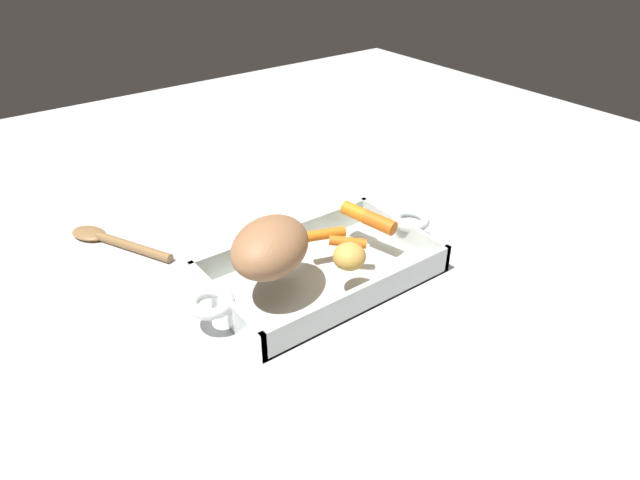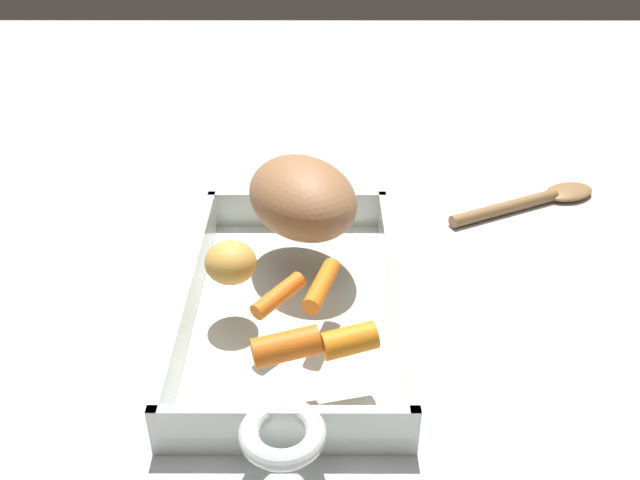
% 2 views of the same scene
% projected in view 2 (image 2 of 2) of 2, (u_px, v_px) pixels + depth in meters
% --- Properties ---
extents(ground_plane, '(2.14, 2.14, 0.00)m').
position_uv_depth(ground_plane, '(293.00, 316.00, 0.68)').
color(ground_plane, silver).
extents(roasting_dish, '(0.43, 0.20, 0.05)m').
position_uv_depth(roasting_dish, '(292.00, 304.00, 0.67)').
color(roasting_dish, silver).
rests_on(roasting_dish, ground_plane).
extents(pork_roast, '(0.17, 0.15, 0.07)m').
position_uv_depth(pork_roast, '(302.00, 197.00, 0.70)').
color(pork_roast, '#9C6A45').
rests_on(pork_roast, roasting_dish).
extents(baby_carrot_long, '(0.07, 0.04, 0.02)m').
position_uv_depth(baby_carrot_long, '(322.00, 285.00, 0.62)').
color(baby_carrot_long, orange).
rests_on(baby_carrot_long, roasting_dish).
extents(baby_carrot_center_right, '(0.04, 0.06, 0.03)m').
position_uv_depth(baby_carrot_center_right, '(282.00, 346.00, 0.55)').
color(baby_carrot_center_right, orange).
rests_on(baby_carrot_center_right, roasting_dish).
extents(baby_carrot_southeast, '(0.03, 0.05, 0.03)m').
position_uv_depth(baby_carrot_southeast, '(350.00, 341.00, 0.55)').
color(baby_carrot_southeast, orange).
rests_on(baby_carrot_southeast, roasting_dish).
extents(baby_carrot_center_left, '(0.05, 0.05, 0.02)m').
position_uv_depth(baby_carrot_center_left, '(279.00, 295.00, 0.61)').
color(baby_carrot_center_left, orange).
rests_on(baby_carrot_center_left, roasting_dish).
extents(potato_corner, '(0.07, 0.07, 0.04)m').
position_uv_depth(potato_corner, '(231.00, 262.00, 0.63)').
color(potato_corner, gold).
rests_on(potato_corner, roasting_dish).
extents(serving_spoon, '(0.12, 0.20, 0.02)m').
position_uv_depth(serving_spoon, '(537.00, 200.00, 0.86)').
color(serving_spoon, olive).
rests_on(serving_spoon, ground_plane).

